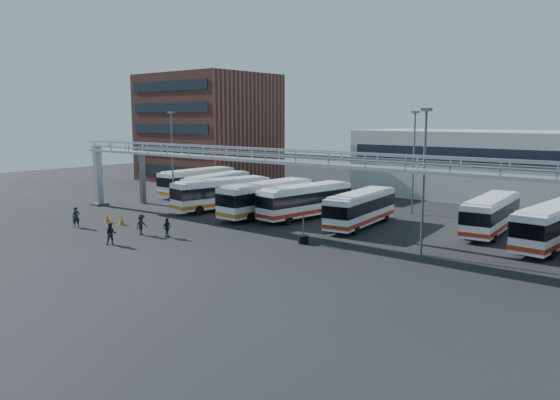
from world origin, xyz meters
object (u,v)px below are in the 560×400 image
Objects in this scene: bus_3 at (267,197)px; cone_left at (121,220)px; tire_stack at (303,238)px; bus_8 at (553,225)px; bus_2 at (222,193)px; bus_4 at (306,200)px; bus_7 at (491,213)px; bus_5 at (361,208)px; light_pole_back at (414,157)px; pedestrian_c at (141,225)px; pedestrian_d at (167,228)px; pedestrian_a at (76,217)px; light_pole_mid at (424,174)px; bus_1 at (217,186)px; pedestrian_b at (111,234)px; cone_right at (107,219)px; light_pole_left at (172,155)px; bus_0 at (197,181)px.

bus_3 is 14.15× the size of cone_left.
bus_8 is at bearing 34.47° from tire_stack.
bus_4 is at bearing 21.47° from bus_2.
bus_7 is 32.04m from cone_left.
bus_5 is at bearing 16.97° from bus_2.
light_pole_back is 5.90× the size of pedestrian_c.
light_pole_back reaches higher than pedestrian_d.
pedestrian_a is at bearing -121.61° from bus_4.
bus_2 is (-24.28, 4.38, -3.91)m from light_pole_mid.
light_pole_back reaches higher than bus_1.
pedestrian_b is (9.42, -20.26, -0.91)m from bus_1.
bus_1 is at bearing 152.30° from bus_2.
bus_4 is 14.29m from pedestrian_d.
bus_4 is at bearing 46.31° from cone_right.
tire_stack is (15.79, -6.88, -1.43)m from bus_2.
bus_0 is at bearing 125.23° from light_pole_left.
cone_right is at bearing -93.60° from bus_2.
bus_4 reaches higher than pedestrian_b.
pedestrian_c is at bearing -10.02° from cone_right.
pedestrian_a is (0.29, -11.18, -4.82)m from light_pole_left.
light_pole_left and light_pole_mid have the same top height.
bus_0 is 1.00× the size of bus_8.
light_pole_mid is 11.07m from bus_5.
pedestrian_b is at bearing -92.63° from bus_3.
bus_3 is 1.08× the size of bus_7.
bus_1 is 6.71× the size of pedestrian_d.
bus_3 reaches higher than cone_right.
light_pole_back is 0.92× the size of bus_2.
bus_5 is at bearing -161.26° from bus_7.
cone_left is at bearing -73.35° from light_pole_left.
bus_1 is 5.99m from bus_2.
light_pole_mid is 4.42× the size of tire_stack.
pedestrian_b is at bearing 151.02° from pedestrian_d.
bus_3 is 3.90m from bus_4.
light_pole_back is at bearing 48.91° from cone_right.
bus_1 reaches higher than pedestrian_b.
pedestrian_a is (-19.24, -16.07, -0.82)m from bus_5.
bus_3 is 20.46m from bus_7.
bus_8 reaches higher than cone_left.
pedestrian_c is (8.25, -16.64, -0.89)m from bus_1.
bus_2 is 14.99m from pedestrian_a.
bus_3 is at bearing 13.08° from bus_2.
bus_8 is 6.75× the size of pedestrian_d.
bus_2 is at bearing 83.36° from cone_left.
bus_7 is 35.54m from pedestrian_a.
bus_1 is at bearing 166.60° from bus_5.
bus_4 reaches higher than bus_7.
bus_5 is 6.07× the size of pedestrian_c.
cone_left is (-4.93, 1.47, -0.47)m from pedestrian_c.
bus_3 is at bearing 20.02° from light_pole_left.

